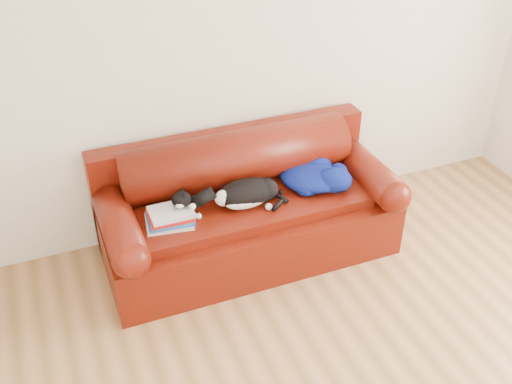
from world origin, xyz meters
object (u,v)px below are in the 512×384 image
sofa_base (249,226)px  blanket (314,175)px  book_stack (170,217)px  cat (246,194)px

sofa_base → blanket: 0.61m
sofa_base → blanket: bearing=-2.4°
book_stack → blanket: blanket is taller
book_stack → blanket: bearing=4.2°
sofa_base → book_stack: book_stack is taller
cat → sofa_base: bearing=67.1°
sofa_base → book_stack: bearing=-170.3°
cat → blanket: bearing=13.3°
book_stack → blanket: (1.10, 0.08, 0.02)m
sofa_base → book_stack: 0.68m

